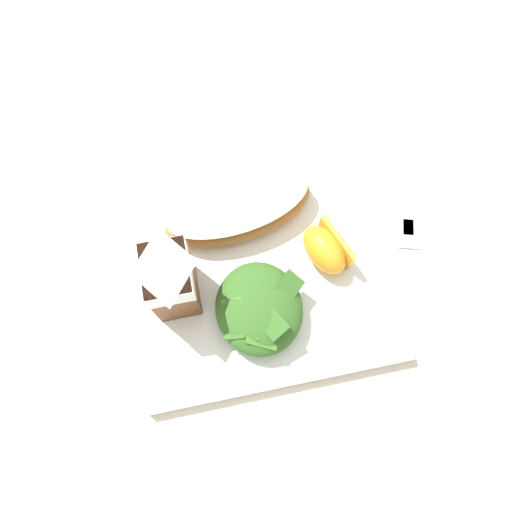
% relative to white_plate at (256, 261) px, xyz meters
% --- Properties ---
extents(ground, '(3.00, 3.00, 0.00)m').
position_rel_white_plate_xyz_m(ground, '(0.00, 0.00, -0.01)').
color(ground, beige).
extents(white_plate, '(0.28, 0.28, 0.02)m').
position_rel_white_plate_xyz_m(white_plate, '(0.00, 0.00, 0.00)').
color(white_plate, white).
rests_on(white_plate, ground).
extents(cheesy_pizza_bread, '(0.10, 0.18, 0.04)m').
position_rel_white_plate_xyz_m(cheesy_pizza_bread, '(0.06, 0.01, 0.03)').
color(cheesy_pizza_bread, '#A87038').
rests_on(cheesy_pizza_bread, white_plate).
extents(green_salad_pile, '(0.10, 0.10, 0.04)m').
position_rel_white_plate_xyz_m(green_salad_pile, '(-0.06, 0.01, 0.03)').
color(green_salad_pile, '#336023').
rests_on(green_salad_pile, white_plate).
extents(milk_carton, '(0.06, 0.05, 0.11)m').
position_rel_white_plate_xyz_m(milk_carton, '(-0.02, 0.09, 0.07)').
color(milk_carton, brown).
rests_on(milk_carton, white_plate).
extents(orange_wedge_front, '(0.07, 0.06, 0.04)m').
position_rel_white_plate_xyz_m(orange_wedge_front, '(-0.01, -0.07, 0.03)').
color(orange_wedge_front, orange).
rests_on(orange_wedge_front, white_plate).
extents(paper_napkin, '(0.13, 0.13, 0.00)m').
position_rel_white_plate_xyz_m(paper_napkin, '(-0.21, 0.01, -0.01)').
color(paper_napkin, white).
rests_on(paper_napkin, ground).
extents(metal_fork, '(0.19, 0.07, 0.01)m').
position_rel_white_plate_xyz_m(metal_fork, '(0.06, -0.20, -0.01)').
color(metal_fork, silver).
rests_on(metal_fork, ground).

